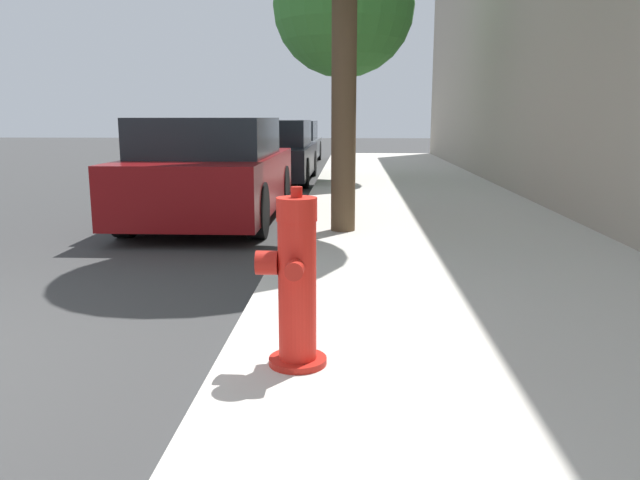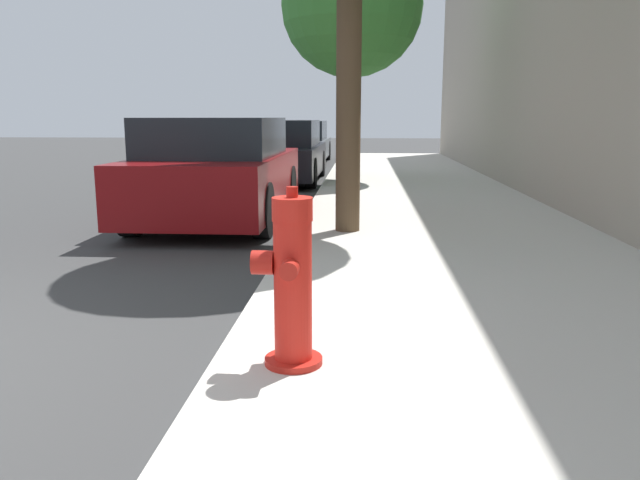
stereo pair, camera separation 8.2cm
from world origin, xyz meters
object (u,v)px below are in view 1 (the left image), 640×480
(parked_car_far, at_px, (289,143))
(street_tree_far, at_px, (344,6))
(fire_hydrant, at_px, (296,284))
(parked_car_mid, at_px, (270,152))
(parked_car_near, at_px, (212,172))

(parked_car_far, bearing_deg, street_tree_far, -74.45)
(fire_hydrant, height_order, parked_car_mid, parked_car_mid)
(fire_hydrant, distance_m, parked_car_mid, 10.76)
(fire_hydrant, xyz_separation_m, parked_car_mid, (-1.52, 10.65, 0.09))
(parked_car_mid, relative_size, street_tree_far, 0.87)
(parked_car_near, height_order, parked_car_far, parked_car_near)
(fire_hydrant, distance_m, street_tree_far, 10.44)
(fire_hydrant, xyz_separation_m, parked_car_far, (-1.68, 16.34, 0.06))
(street_tree_far, bearing_deg, parked_car_near, -109.88)
(parked_car_near, bearing_deg, parked_car_far, 90.35)
(fire_hydrant, height_order, parked_car_near, parked_car_near)
(street_tree_far, bearing_deg, fire_hydrant, -90.52)
(fire_hydrant, bearing_deg, parked_car_near, 106.94)
(fire_hydrant, relative_size, parked_car_mid, 0.22)
(parked_car_mid, distance_m, street_tree_far, 3.42)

